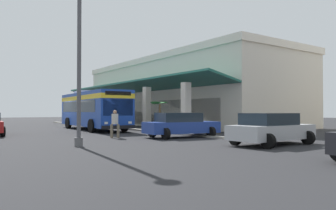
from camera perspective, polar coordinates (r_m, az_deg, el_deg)
The scene contains 9 objects.
ground at distance 34.18m, azimuth -5.16°, elevation -3.70°, with size 120.00×120.00×0.00m, color #262628.
curb_strip at distance 32.45m, azimuth -10.96°, elevation -3.72°, with size 32.57×0.50×0.12m, color #9E998E.
plaza_building at distance 37.46m, azimuth 2.62°, elevation 2.07°, with size 27.44×13.92×7.24m.
transit_bus at distance 28.45m, azimuth -12.92°, elevation -0.47°, with size 11.36×3.33×3.34m.
parked_sedan_blue at distance 19.51m, azimuth 2.22°, elevation -3.46°, with size 2.85×4.61×1.47m.
parked_sedan_silver at distance 15.90m, azimuth 17.47°, elevation -3.94°, with size 2.52×4.45×1.47m.
pedestrian at distance 19.44m, azimuth -9.19°, elevation -3.00°, with size 0.48×0.57×1.62m.
potted_palm at distance 25.82m, azimuth -1.47°, elevation -3.11°, with size 1.74×1.67×2.35m.
lot_light_pole at distance 15.24m, azimuth -15.17°, elevation 9.63°, with size 0.60×0.60×8.20m.
Camera 1 is at (29.58, -9.07, 1.55)m, focal length 35.11 mm.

